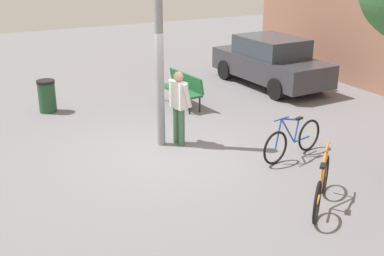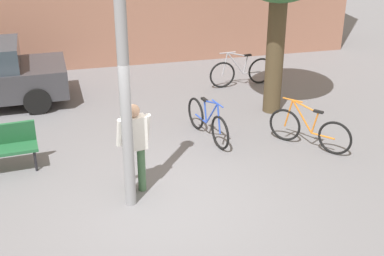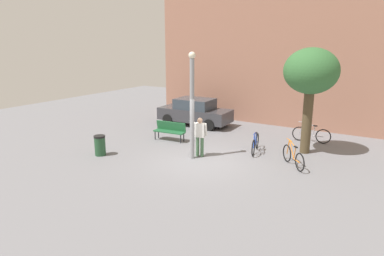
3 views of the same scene
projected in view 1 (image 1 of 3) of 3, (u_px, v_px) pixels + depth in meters
ground_plane at (170, 154)px, 10.68m from camera, size 36.00×36.00×0.00m
lamppost at (159, 41)px, 10.38m from camera, size 0.28×0.28×4.36m
person_by_lamppost at (179, 103)px, 10.88m from camera, size 0.62×0.37×1.67m
park_bench at (183, 87)px, 13.69m from camera, size 1.64×0.62×0.92m
bicycle_orange at (322, 186)px, 8.40m from camera, size 1.24×1.39×0.97m
bicycle_blue at (293, 140)px, 10.37m from camera, size 0.45×1.78×0.97m
parked_car_charcoal at (270, 62)px, 15.63m from camera, size 4.26×1.95×1.55m
trash_bin at (47, 96)px, 13.23m from camera, size 0.48×0.48×0.87m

